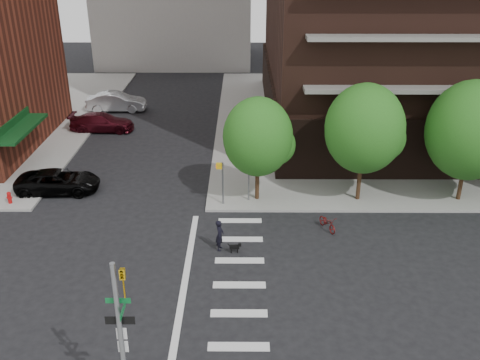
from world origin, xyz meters
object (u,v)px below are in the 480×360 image
at_px(parked_car_maroon, 102,122).
at_px(parked_car_silver, 116,102).
at_px(dog_walker, 220,235).
at_px(fire_hydrant, 9,197).
at_px(scooter, 327,223).
at_px(parked_car_black, 58,181).
at_px(traffic_signal, 124,358).

relative_size(parked_car_maroon, parked_car_silver, 0.98).
bearing_deg(dog_walker, fire_hydrant, 77.23).
height_order(scooter, dog_walker, dog_walker).
bearing_deg(dog_walker, parked_car_silver, 31.74).
distance_m(scooter, dog_walker, 6.07).
height_order(parked_car_black, parked_car_silver, parked_car_silver).
bearing_deg(dog_walker, scooter, -62.38).
xyz_separation_m(traffic_signal, dog_walker, (2.47, 10.54, -1.88)).
height_order(parked_car_maroon, scooter, parked_car_maroon).
distance_m(traffic_signal, dog_walker, 10.99).
bearing_deg(dog_walker, parked_car_maroon, 37.79).
bearing_deg(parked_car_silver, scooter, -144.93).
relative_size(traffic_signal, fire_hydrant, 8.20).
height_order(fire_hydrant, scooter, fire_hydrant).
relative_size(parked_car_silver, scooter, 3.30).
bearing_deg(parked_car_maroon, parked_car_silver, 0.19).
bearing_deg(parked_car_black, scooter, -109.02).
distance_m(traffic_signal, fire_hydrant, 18.42).
xyz_separation_m(scooter, dog_walker, (-5.71, -2.03, 0.41)).
xyz_separation_m(parked_car_silver, scooter, (15.91, -21.21, -0.44)).
relative_size(scooter, dog_walker, 0.96).
bearing_deg(parked_car_black, parked_car_silver, -2.98).
xyz_separation_m(parked_car_maroon, scooter, (15.91, -15.81, -0.32)).
bearing_deg(parked_car_maroon, scooter, -134.64).
xyz_separation_m(parked_car_black, scooter, (15.91, -4.58, -0.28)).
relative_size(fire_hydrant, parked_car_silver, 0.14).
relative_size(parked_car_black, parked_car_maroon, 0.99).
relative_size(traffic_signal, parked_car_black, 1.20).
distance_m(traffic_signal, parked_car_black, 18.92).
relative_size(parked_car_maroon, dog_walker, 3.10).
height_order(traffic_signal, parked_car_silver, traffic_signal).
distance_m(parked_car_silver, scooter, 26.51).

